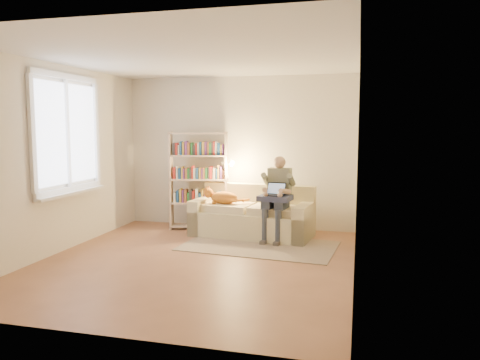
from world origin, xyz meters
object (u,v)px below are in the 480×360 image
(sofa, at_px, (253,218))
(cat, at_px, (223,197))
(person, at_px, (277,193))
(bookshelf, at_px, (199,176))
(laptop, at_px, (272,192))

(sofa, xyz_separation_m, cat, (-0.47, -0.07, 0.33))
(person, height_order, cat, person)
(sofa, bearing_deg, cat, -165.26)
(person, bearing_deg, sofa, 161.98)
(bookshelf, bearing_deg, person, -30.21)
(cat, bearing_deg, laptop, -8.37)
(sofa, distance_m, bookshelf, 1.22)
(sofa, xyz_separation_m, person, (0.43, -0.20, 0.44))
(bookshelf, bearing_deg, sofa, -27.23)
(sofa, height_order, person, person)
(cat, bearing_deg, bookshelf, 154.32)
(laptop, bearing_deg, cat, 171.63)
(sofa, height_order, laptop, laptop)
(sofa, bearing_deg, person, -18.02)
(laptop, xyz_separation_m, bookshelf, (-1.36, 0.56, 0.16))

